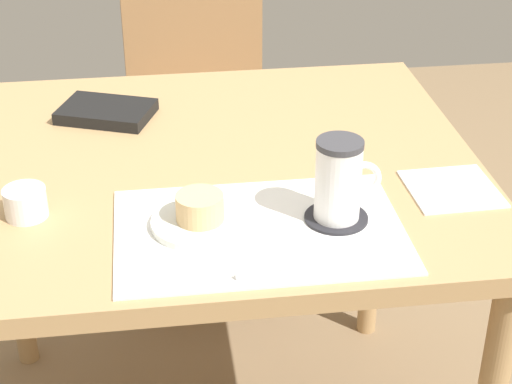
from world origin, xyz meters
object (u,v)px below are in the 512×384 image
Objects in this scene: coffee_mug at (340,180)px; small_book at (106,112)px; dining_table at (206,201)px; pastry_plate at (200,222)px; pastry at (200,207)px; sugar_bowl at (25,203)px; wooden_chair at (202,111)px.

coffee_mug is 0.59m from small_book.
dining_table is 0.35m from coffee_mug.
pastry_plate is 2.07× the size of pastry.
coffee_mug is at bearing -29.25° from small_book.
wooden_chair is at bearing 69.11° from sugar_bowl.
sugar_bowl is at bearing 170.47° from coffee_mug.
small_book is (-0.16, 0.45, -0.03)m from pastry.
coffee_mug is at bearing -2.42° from pastry.
small_book is (-0.38, 0.45, -0.07)m from coffee_mug.
pastry_plate is at bearing -82.87° from pastry.
coffee_mug reaches higher than small_book.
wooden_chair reaches higher than small_book.
pastry_plate is 0.29m from sugar_bowl.
wooden_chair is 6.44× the size of coffee_mug.
wooden_chair is at bearing 88.54° from small_book.
pastry is (-0.03, -0.23, 0.12)m from dining_table.
small_book is at bearing 63.60° from wooden_chair.
sugar_bowl is (-0.28, 0.07, 0.02)m from pastry_plate.
coffee_mug is 1.95× the size of sugar_bowl.
small_book is at bearing 130.17° from dining_table.
pastry is 0.29m from sugar_bowl.
pastry_plate is 0.88× the size of small_book.
pastry is 1.09× the size of sugar_bowl.
small_book is (-0.18, 0.21, 0.10)m from dining_table.
pastry is 0.23m from coffee_mug.
pastry is at bearing -49.67° from small_book.
coffee_mug reaches higher than dining_table.
small_book reaches higher than pastry_plate.
wooden_chair is at bearing 98.42° from coffee_mug.
pastry is 0.47m from small_book.
pastry is at bearing 97.13° from pastry_plate.
dining_table is 6.32× the size of pastry_plate.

